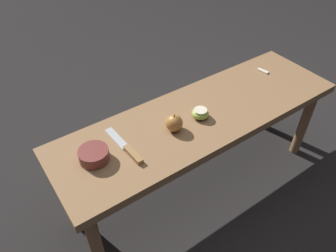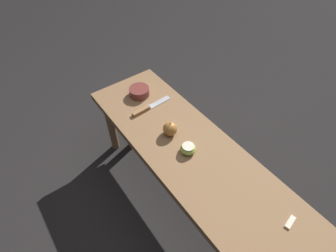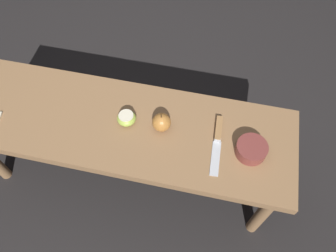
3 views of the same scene
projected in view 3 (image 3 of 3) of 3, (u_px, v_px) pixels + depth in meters
The scene contains 6 objects.
ground_plane at pixel (132, 172), 1.72m from camera, with size 8.00×8.00×0.00m, color black.
wooden_bench at pixel (122, 131), 1.35m from camera, with size 1.39×0.42×0.49m.
knife at pixel (218, 136), 1.26m from camera, with size 0.04×0.25×0.02m.
apple_whole at pixel (162, 122), 1.26m from camera, with size 0.07×0.07×0.08m.
apple_cut at pixel (126, 118), 1.29m from camera, with size 0.08×0.08×0.04m.
bowl at pixel (251, 149), 1.21m from camera, with size 0.12×0.12×0.05m.
Camera 3 is at (-0.33, 0.63, 1.59)m, focal length 35.00 mm.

